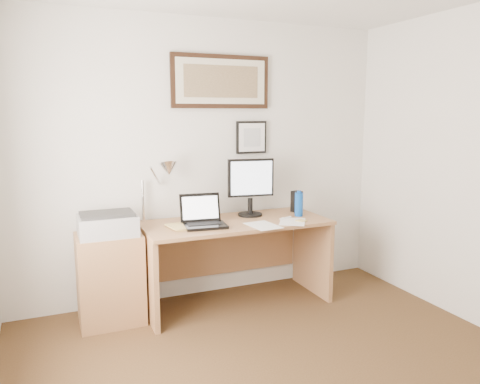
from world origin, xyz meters
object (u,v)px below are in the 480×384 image
side_cabinet (110,279)px  book (170,228)px  laptop (203,219)px  printer (108,224)px  water_bottle (299,204)px  lcd_monitor (251,184)px  desk (232,245)px

side_cabinet → book: (0.47, -0.11, 0.39)m
side_cabinet → book: book is taller
laptop → book: bearing=-179.5°
laptop → printer: bearing=174.0°
water_bottle → lcd_monitor: bearing=156.0°
desk → printer: 1.12m
desk → book: bearing=-166.6°
lcd_monitor → printer: bearing=-174.6°
book → side_cabinet: bearing=167.3°
water_bottle → book: bearing=-178.8°
desk → lcd_monitor: lcd_monitor is taller
side_cabinet → desk: size_ratio=0.46×
book → printer: 0.49m
side_cabinet → printer: bearing=-99.2°
book → water_bottle: bearing=1.2°
desk → lcd_monitor: (0.21, 0.06, 0.53)m
book → printer: size_ratio=0.54×
printer → side_cabinet: bearing=80.8°
desk → side_cabinet: bearing=-178.1°
side_cabinet → water_bottle: 1.75m
printer → laptop: bearing=-6.0°
water_bottle → lcd_monitor: lcd_monitor is taller
side_cabinet → laptop: size_ratio=1.99×
side_cabinet → water_bottle: size_ratio=3.42×
water_bottle → book: water_bottle is taller
side_cabinet → lcd_monitor: lcd_monitor is taller
water_bottle → lcd_monitor: 0.47m
water_bottle → book: (-1.20, -0.02, -0.10)m
water_bottle → lcd_monitor: (-0.40, 0.18, 0.18)m
water_bottle → desk: 0.71m
desk → lcd_monitor: bearing=16.4°
desk → printer: size_ratio=3.64×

